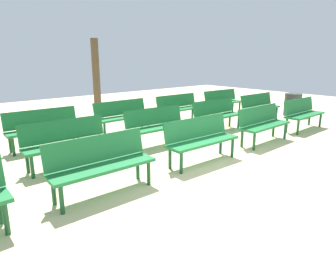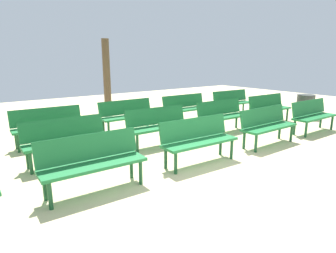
{
  "view_description": "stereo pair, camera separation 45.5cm",
  "coord_description": "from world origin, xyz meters",
  "px_view_note": "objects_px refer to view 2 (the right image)",
  "views": [
    {
      "loc": [
        -3.97,
        -2.04,
        2.01
      ],
      "look_at": [
        0.0,
        2.55,
        0.55
      ],
      "focal_mm": 30.46,
      "sensor_mm": 36.0,
      "label": 1
    },
    {
      "loc": [
        -3.62,
        -2.33,
        2.01
      ],
      "look_at": [
        0.0,
        2.55,
        0.55
      ],
      "focal_mm": 30.46,
      "sensor_mm": 36.0,
      "label": 2
    }
  ],
  "objects_px": {
    "bench_r0_c1": "(93,159)",
    "bench_r0_c3": "(267,124)",
    "bench_r1_c2": "(159,124)",
    "bench_r2_c3": "(186,107)",
    "bench_r2_c1": "(48,124)",
    "bench_r2_c2": "(128,114)",
    "bench_r1_c1": "(66,138)",
    "tree_1": "(107,76)",
    "bench_r0_c4": "(312,114)",
    "bench_r2_c4": "(232,101)",
    "bench_r1_c3": "(222,114)",
    "bench_r1_c4": "(269,107)",
    "trash_bin": "(305,106)",
    "bench_r0_c2": "(198,138)"
  },
  "relations": [
    {
      "from": "bench_r2_c2",
      "to": "trash_bin",
      "type": "height_order",
      "value": "bench_r2_c2"
    },
    {
      "from": "bench_r0_c3",
      "to": "bench_r2_c3",
      "type": "xyz_separation_m",
      "value": [
        0.02,
        3.0,
        0.0
      ]
    },
    {
      "from": "bench_r0_c4",
      "to": "bench_r1_c3",
      "type": "xyz_separation_m",
      "value": [
        -2.02,
        1.48,
        0.0
      ]
    },
    {
      "from": "bench_r1_c3",
      "to": "bench_r2_c3",
      "type": "distance_m",
      "value": 1.54
    },
    {
      "from": "bench_r1_c4",
      "to": "trash_bin",
      "type": "height_order",
      "value": "bench_r1_c4"
    },
    {
      "from": "bench_r1_c1",
      "to": "bench_r2_c4",
      "type": "relative_size",
      "value": 0.99
    },
    {
      "from": "bench_r0_c2",
      "to": "bench_r2_c3",
      "type": "xyz_separation_m",
      "value": [
        2.15,
        2.93,
        0.0
      ]
    },
    {
      "from": "bench_r1_c3",
      "to": "trash_bin",
      "type": "bearing_deg",
      "value": -3.89
    },
    {
      "from": "bench_r0_c3",
      "to": "tree_1",
      "type": "height_order",
      "value": "tree_1"
    },
    {
      "from": "bench_r0_c1",
      "to": "bench_r0_c3",
      "type": "height_order",
      "value": "same"
    },
    {
      "from": "bench_r0_c3",
      "to": "bench_r2_c1",
      "type": "distance_m",
      "value": 5.15
    },
    {
      "from": "bench_r1_c4",
      "to": "trash_bin",
      "type": "bearing_deg",
      "value": -9.29
    },
    {
      "from": "bench_r0_c2",
      "to": "bench_r2_c3",
      "type": "height_order",
      "value": "same"
    },
    {
      "from": "bench_r0_c4",
      "to": "bench_r1_c2",
      "type": "xyz_separation_m",
      "value": [
        -4.11,
        1.55,
        0.0
      ]
    },
    {
      "from": "bench_r1_c3",
      "to": "bench_r2_c4",
      "type": "distance_m",
      "value": 2.59
    },
    {
      "from": "bench_r2_c2",
      "to": "trash_bin",
      "type": "xyz_separation_m",
      "value": [
        5.84,
        -1.95,
        -0.11
      ]
    },
    {
      "from": "bench_r0_c1",
      "to": "bench_r0_c4",
      "type": "xyz_separation_m",
      "value": [
        6.31,
        -0.16,
        0.0
      ]
    },
    {
      "from": "bench_r2_c2",
      "to": "bench_r2_c3",
      "type": "bearing_deg",
      "value": -1.48
    },
    {
      "from": "bench_r1_c3",
      "to": "trash_bin",
      "type": "xyz_separation_m",
      "value": [
        3.77,
        -0.34,
        -0.11
      ]
    },
    {
      "from": "bench_r0_c1",
      "to": "tree_1",
      "type": "height_order",
      "value": "tree_1"
    },
    {
      "from": "bench_r0_c2",
      "to": "tree_1",
      "type": "relative_size",
      "value": 0.6
    },
    {
      "from": "bench_r1_c1",
      "to": "bench_r1_c2",
      "type": "bearing_deg",
      "value": -0.25
    },
    {
      "from": "bench_r0_c2",
      "to": "bench_r2_c2",
      "type": "height_order",
      "value": "same"
    },
    {
      "from": "bench_r0_c2",
      "to": "bench_r0_c3",
      "type": "distance_m",
      "value": 2.13
    },
    {
      "from": "bench_r1_c2",
      "to": "tree_1",
      "type": "distance_m",
      "value": 4.88
    },
    {
      "from": "bench_r1_c3",
      "to": "bench_r2_c4",
      "type": "height_order",
      "value": "same"
    },
    {
      "from": "bench_r0_c3",
      "to": "bench_r1_c2",
      "type": "distance_m",
      "value": 2.56
    },
    {
      "from": "bench_r2_c1",
      "to": "trash_bin",
      "type": "bearing_deg",
      "value": -11.76
    },
    {
      "from": "bench_r1_c3",
      "to": "bench_r1_c1",
      "type": "bearing_deg",
      "value": 179.42
    },
    {
      "from": "bench_r2_c3",
      "to": "bench_r1_c3",
      "type": "bearing_deg",
      "value": -88.89
    },
    {
      "from": "bench_r1_c2",
      "to": "bench_r2_c3",
      "type": "height_order",
      "value": "same"
    },
    {
      "from": "bench_r0_c4",
      "to": "bench_r2_c4",
      "type": "distance_m",
      "value": 2.97
    },
    {
      "from": "bench_r1_c2",
      "to": "bench_r2_c1",
      "type": "distance_m",
      "value": 2.59
    },
    {
      "from": "bench_r2_c4",
      "to": "bench_r2_c3",
      "type": "bearing_deg",
      "value": -178.89
    },
    {
      "from": "bench_r0_c3",
      "to": "bench_r2_c1",
      "type": "xyz_separation_m",
      "value": [
        -4.16,
        3.05,
        0.0
      ]
    },
    {
      "from": "tree_1",
      "to": "bench_r1_c4",
      "type": "bearing_deg",
      "value": -55.67
    },
    {
      "from": "bench_r2_c2",
      "to": "trash_bin",
      "type": "bearing_deg",
      "value": -18.29
    },
    {
      "from": "bench_r2_c4",
      "to": "trash_bin",
      "type": "distance_m",
      "value": 2.47
    },
    {
      "from": "bench_r0_c1",
      "to": "bench_r2_c4",
      "type": "distance_m",
      "value": 6.99
    },
    {
      "from": "bench_r0_c4",
      "to": "bench_r2_c1",
      "type": "height_order",
      "value": "same"
    },
    {
      "from": "bench_r0_c4",
      "to": "bench_r1_c1",
      "type": "relative_size",
      "value": 1.0
    },
    {
      "from": "bench_r1_c3",
      "to": "bench_r1_c4",
      "type": "xyz_separation_m",
      "value": [
        2.1,
        -0.04,
        0.0
      ]
    },
    {
      "from": "bench_r0_c1",
      "to": "bench_r0_c4",
      "type": "distance_m",
      "value": 6.31
    },
    {
      "from": "bench_r1_c3",
      "to": "bench_r2_c1",
      "type": "relative_size",
      "value": 1.0
    },
    {
      "from": "bench_r2_c1",
      "to": "bench_r2_c2",
      "type": "xyz_separation_m",
      "value": [
        2.11,
        0.01,
        0.0
      ]
    },
    {
      "from": "trash_bin",
      "to": "bench_r1_c2",
      "type": "bearing_deg",
      "value": 175.97
    },
    {
      "from": "bench_r0_c2",
      "to": "bench_r1_c4",
      "type": "xyz_separation_m",
      "value": [
        4.27,
        1.35,
        0.0
      ]
    },
    {
      "from": "bench_r0_c4",
      "to": "bench_r2_c1",
      "type": "xyz_separation_m",
      "value": [
        -6.21,
        3.08,
        0.0
      ]
    },
    {
      "from": "bench_r1_c1",
      "to": "tree_1",
      "type": "height_order",
      "value": "tree_1"
    },
    {
      "from": "bench_r1_c4",
      "to": "trash_bin",
      "type": "relative_size",
      "value": 2.03
    }
  ]
}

